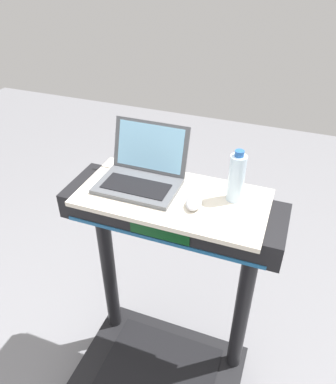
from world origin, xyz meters
TOP-DOWN VIEW (x-y plane):
  - desk_board at (0.00, 0.70)m, footprint 0.75×0.37m
  - laptop at (-0.15, 0.75)m, footprint 0.33×0.28m
  - computer_mouse at (0.10, 0.67)m, footprint 0.07×0.11m
  - water_bottle at (0.23, 0.76)m, footprint 0.06×0.06m

SIDE VIEW (x-z plane):
  - desk_board at x=0.00m, z-range 1.10..1.12m
  - computer_mouse at x=0.10m, z-range 1.12..1.15m
  - laptop at x=-0.15m, z-range 1.05..1.27m
  - water_bottle at x=0.23m, z-range 1.11..1.32m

